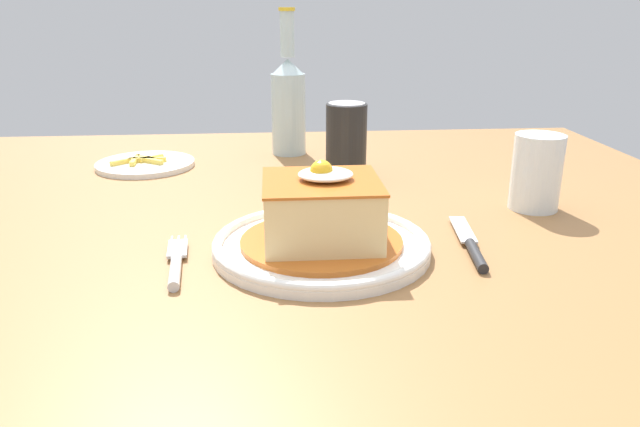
{
  "coord_description": "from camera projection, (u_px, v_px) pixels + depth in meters",
  "views": [
    {
      "loc": [
        0.01,
        -0.79,
        1.02
      ],
      "look_at": [
        0.07,
        -0.12,
        0.79
      ],
      "focal_mm": 33.91,
      "sensor_mm": 36.0,
      "label": 1
    }
  ],
  "objects": [
    {
      "name": "drinking_glass",
      "position": [
        536.0,
        177.0,
        0.84
      ],
      "size": [
        0.07,
        0.07,
        0.1
      ],
      "color": "gold",
      "rests_on": "dining_table"
    },
    {
      "name": "fork",
      "position": [
        176.0,
        264.0,
        0.65
      ],
      "size": [
        0.03,
        0.14,
        0.01
      ],
      "color": "silver",
      "rests_on": "dining_table"
    },
    {
      "name": "side_plate_fries",
      "position": [
        145.0,
        164.0,
        1.06
      ],
      "size": [
        0.17,
        0.17,
        0.02
      ],
      "color": "white",
      "rests_on": "dining_table"
    },
    {
      "name": "beer_bottle_clear",
      "position": [
        288.0,
        101.0,
        1.13
      ],
      "size": [
        0.06,
        0.06,
        0.27
      ],
      "color": "#ADC6CC",
      "rests_on": "dining_table"
    },
    {
      "name": "main_plate",
      "position": [
        321.0,
        244.0,
        0.7
      ],
      "size": [
        0.25,
        0.25,
        0.02
      ],
      "color": "white",
      "rests_on": "dining_table"
    },
    {
      "name": "knife",
      "position": [
        472.0,
        247.0,
        0.7
      ],
      "size": [
        0.04,
        0.17,
        0.01
      ],
      "color": "#262628",
      "rests_on": "dining_table"
    },
    {
      "name": "soda_can",
      "position": [
        346.0,
        141.0,
        0.97
      ],
      "size": [
        0.07,
        0.07,
        0.12
      ],
      "color": "black",
      "rests_on": "dining_table"
    },
    {
      "name": "dining_table",
      "position": [
        265.0,
        272.0,
        0.86
      ],
      "size": [
        1.38,
        1.09,
        0.75
      ],
      "color": "olive",
      "rests_on": "ground_plane"
    },
    {
      "name": "sandwich_meal",
      "position": [
        322.0,
        213.0,
        0.69
      ],
      "size": [
        0.19,
        0.19,
        0.1
      ],
      "color": "#B75B1E",
      "rests_on": "main_plate"
    }
  ]
}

